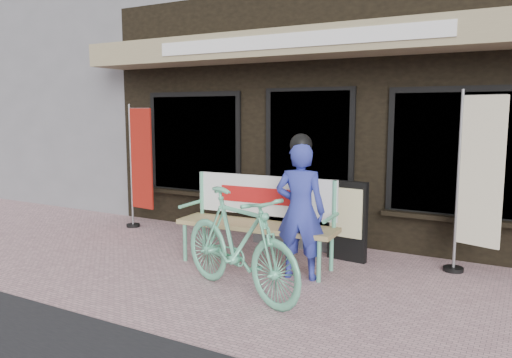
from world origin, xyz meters
The scene contains 9 objects.
ground centered at (0.00, 0.00, 0.00)m, with size 70.00×70.00×0.00m, color #BF9297.
storefront centered at (0.00, 4.96, 2.99)m, with size 7.00×6.77×6.00m.
neighbor_left_near centered at (-8.50, 5.50, 3.20)m, with size 10.00×7.00×6.40m, color slate.
bench centered at (-0.09, 0.69, 0.63)m, with size 2.01×0.61×1.08m.
person centered at (0.57, 0.44, 0.80)m, with size 0.62×0.48×1.63m.
bicycle centered at (0.24, -0.34, 0.54)m, with size 0.51×1.81×1.09m, color #63C195.
nobori_red centered at (-2.63, 1.38, 1.02)m, with size 0.59×0.23×1.98m.
nobori_cream centered at (2.26, 1.47, 1.09)m, with size 0.63×0.31×2.12m.
menu_stand centered at (0.81, 1.34, 0.52)m, with size 0.51×0.16×1.01m.
Camera 1 is at (2.80, -4.56, 1.88)m, focal length 35.00 mm.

